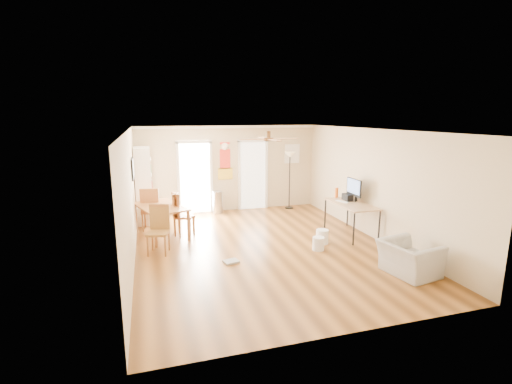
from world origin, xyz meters
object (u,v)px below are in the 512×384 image
object	(u,v)px
dining_chair_right_a	(184,213)
dining_chair_far	(151,209)
dining_table	(161,221)
wastebasket_a	(318,244)
wastebasket_b	(322,237)
dining_chair_right_b	(184,214)
computer_desk	(351,219)
bookshelf	(144,185)
torchiere_lamp	(290,180)
printer	(349,197)
armchair	(409,258)
trash_can	(218,202)
dining_chair_near	(158,230)

from	to	relation	value
dining_chair_right_a	dining_chair_far	bearing A→B (deg)	35.67
dining_table	wastebasket_a	distance (m)	3.82
wastebasket_b	dining_chair_right_b	bearing A→B (deg)	151.89
computer_desk	wastebasket_b	distance (m)	1.06
wastebasket_b	bookshelf	bearing A→B (deg)	142.52
torchiere_lamp	wastebasket_a	distance (m)	3.80
computer_desk	wastebasket_b	bearing A→B (deg)	-157.77
computer_desk	printer	world-z (taller)	printer
wastebasket_b	armchair	xyz separation A→B (m)	(0.77, -1.98, 0.15)
computer_desk	armchair	distance (m)	2.38
dining_chair_far	wastebasket_b	distance (m)	4.38
armchair	dining_chair_far	bearing A→B (deg)	37.51
printer	wastebasket_b	xyz separation A→B (m)	(-1.07, -0.70, -0.71)
dining_chair_far	printer	xyz separation A→B (m)	(4.82, -1.54, 0.33)
bookshelf	dining_table	size ratio (longest dim) A/B	1.36
printer	dining_chair_right_a	bearing A→B (deg)	169.83
dining_chair_right_a	armchair	bearing A→B (deg)	-149.68
dining_table	wastebasket_a	bearing A→B (deg)	-31.36
dining_table	armchair	world-z (taller)	dining_table
dining_chair_right_b	dining_chair_far	world-z (taller)	dining_chair_far
dining_chair_right_b	wastebasket_b	world-z (taller)	dining_chair_right_b
wastebasket_b	dining_chair_far	bearing A→B (deg)	149.14
dining_table	trash_can	distance (m)	2.43
bookshelf	torchiere_lamp	distance (m)	4.39
torchiere_lamp	armchair	bearing A→B (deg)	-86.81
dining_chair_far	armchair	bearing A→B (deg)	144.86
dining_chair_right_b	dining_chair_far	bearing A→B (deg)	68.67
printer	armchair	world-z (taller)	printer
dining_chair_near	dining_chair_right_b	bearing A→B (deg)	76.74
dining_chair_far	wastebasket_b	size ratio (longest dim) A/B	3.37
dining_chair_far	wastebasket_a	bearing A→B (deg)	151.06
computer_desk	printer	size ratio (longest dim) A/B	4.63
dining_table	torchiere_lamp	size ratio (longest dim) A/B	0.85
dining_chair_near	trash_can	bearing A→B (deg)	74.16
dining_chair_far	printer	distance (m)	5.07
printer	armchair	size ratio (longest dim) A/B	0.34
torchiere_lamp	wastebasket_a	xyz separation A→B (m)	(-0.75, -3.65, -0.75)
dining_chair_right_b	wastebasket_b	bearing A→B (deg)	-99.30
dining_table	printer	distance (m)	4.72
dining_table	torchiere_lamp	world-z (taller)	torchiere_lamp
wastebasket_b	armchair	distance (m)	2.14
dining_chair_right_a	torchiere_lamp	xyz separation A→B (m)	(3.46, 1.66, 0.37)
bookshelf	wastebasket_a	size ratio (longest dim) A/B	7.00
dining_chair_right_b	armchair	distance (m)	5.18
dining_chair_right_a	wastebasket_a	xyz separation A→B (m)	(2.70, -1.99, -0.38)
computer_desk	wastebasket_b	world-z (taller)	computer_desk
torchiere_lamp	printer	bearing A→B (deg)	-77.10
dining_chair_near	torchiere_lamp	distance (m)	5.03
dining_chair_near	trash_can	distance (m)	3.45
dining_chair_right_a	dining_chair_near	distance (m)	1.37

